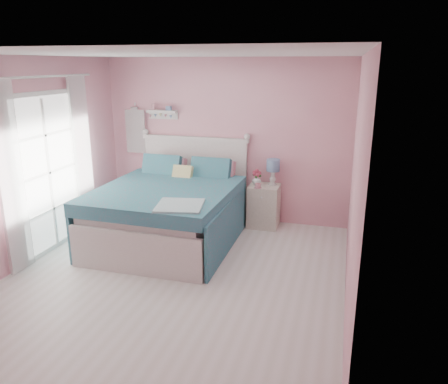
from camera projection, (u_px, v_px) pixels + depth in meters
The scene contains 13 objects.
floor at pixel (176, 277), 5.33m from camera, with size 4.50×4.50×0.00m, color silver.
room_shell at pixel (171, 149), 4.88m from camera, with size 4.50×4.50×4.50m.
bed at pixel (171, 212), 6.34m from camera, with size 1.87×2.35×1.36m.
nightstand at pixel (264, 206), 6.90m from camera, with size 0.47×0.46×0.67m.
table_lamp at pixel (273, 167), 6.75m from camera, with size 0.20×0.20×0.41m.
vase at pixel (257, 180), 6.84m from camera, with size 0.14×0.14×0.15m, color white.
teacup at pixel (258, 186), 6.65m from camera, with size 0.09×0.09×0.07m, color pink.
roses at pixel (257, 173), 6.80m from camera, with size 0.14×0.11×0.12m.
wall_shelf at pixel (162, 112), 7.13m from camera, with size 0.50×0.15×0.25m.
hanging_dress at pixel (136, 131), 7.35m from camera, with size 0.34×0.03×0.72m, color white.
french_door at pixel (49, 173), 5.91m from camera, with size 0.04×1.32×2.16m.
curtain_near at pixel (11, 179), 5.18m from camera, with size 0.04×0.40×2.32m, color white.
curtain_far at pixel (82, 155), 6.55m from camera, with size 0.04×0.40×2.32m, color white.
Camera 1 is at (1.88, -4.47, 2.51)m, focal length 35.00 mm.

